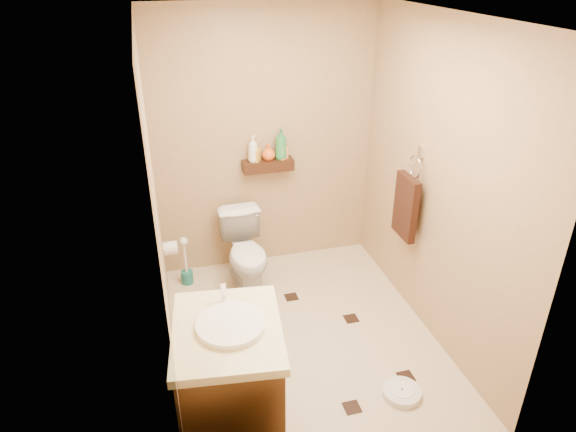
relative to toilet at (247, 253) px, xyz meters
name	(u,v)px	position (x,y,z in m)	size (l,w,h in m)	color
ground	(304,337)	(0.29, -0.83, -0.34)	(2.50, 2.50, 0.00)	beige
wall_back	(266,143)	(0.29, 0.42, 0.86)	(2.00, 0.04, 2.40)	#A3815D
wall_front	(383,310)	(0.29, -2.08, 0.86)	(2.00, 0.04, 2.40)	#A3815D
wall_left	(158,219)	(-0.71, -0.83, 0.86)	(0.04, 2.50, 2.40)	#A3815D
wall_right	(437,186)	(1.29, -0.83, 0.86)	(0.04, 2.50, 2.40)	#A3815D
ceiling	(310,15)	(0.29, -0.83, 2.06)	(2.00, 2.50, 0.02)	silver
wall_shelf	(268,165)	(0.29, 0.34, 0.68)	(0.46, 0.14, 0.10)	#391A0F
floor_accents	(314,340)	(0.36, -0.88, -0.34)	(1.18, 1.44, 0.01)	black
toilet	(247,253)	(0.00, 0.00, 0.00)	(0.38, 0.67, 0.68)	white
vanity	(231,385)	(-0.41, -1.63, 0.12)	(0.69, 0.80, 1.03)	brown
bathroom_scale	(402,392)	(0.76, -1.58, -0.31)	(0.34, 0.34, 0.05)	silver
toilet_brush	(186,267)	(-0.53, 0.18, -0.17)	(0.11, 0.11, 0.48)	#19655F
towel_ring	(406,204)	(1.20, -0.58, 0.61)	(0.12, 0.30, 0.76)	silver
toilet_paper	(170,248)	(-0.65, -0.18, 0.26)	(0.12, 0.11, 0.12)	silver
bottle_a	(253,149)	(0.16, 0.34, 0.85)	(0.09, 0.09, 0.23)	white
bottle_b	(255,152)	(0.17, 0.34, 0.82)	(0.08, 0.08, 0.17)	gold
bottle_c	(269,152)	(0.30, 0.34, 0.81)	(0.12, 0.12, 0.15)	orange
bottle_d	(281,144)	(0.41, 0.34, 0.87)	(0.11, 0.11, 0.28)	#2C8441
bottle_e	(282,150)	(0.42, 0.34, 0.82)	(0.08, 0.08, 0.17)	#FD8254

